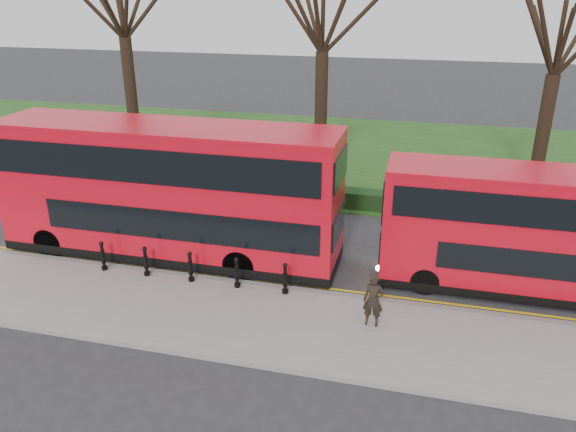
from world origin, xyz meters
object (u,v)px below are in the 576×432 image
(bus_rear, at_px, (548,235))
(pedestrian, at_px, (373,300))
(bollard_row, at_px, (190,267))
(bus_lead, at_px, (168,192))

(bus_rear, height_order, pedestrian, bus_rear)
(bus_rear, bearing_deg, bollard_row, -168.09)
(bus_rear, bearing_deg, bus_lead, -178.23)
(bollard_row, height_order, pedestrian, pedestrian)
(pedestrian, bearing_deg, bus_rear, 35.51)
(bollard_row, relative_size, bus_rear, 0.65)
(bollard_row, height_order, bus_lead, bus_lead)
(bollard_row, distance_m, bus_lead, 3.04)
(pedestrian, bearing_deg, bollard_row, 170.61)
(bollard_row, distance_m, pedestrian, 6.15)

